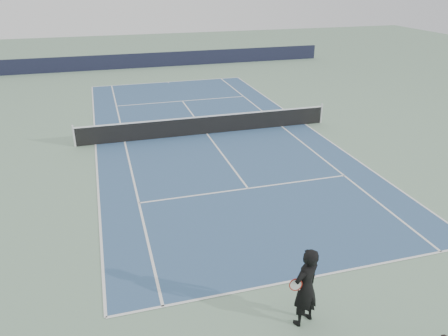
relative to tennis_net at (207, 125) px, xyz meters
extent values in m
plane|color=gray|center=(0.00, 0.00, -0.50)|extent=(80.00, 80.00, 0.00)
cube|color=#34547B|center=(0.00, 0.00, -0.50)|extent=(10.97, 23.77, 0.01)
cylinder|color=silver|center=(-6.40, 0.00, 0.03)|extent=(0.10, 0.10, 1.07)
cylinder|color=silver|center=(6.40, 0.00, 0.03)|extent=(0.10, 0.10, 1.07)
cube|color=black|center=(0.00, 0.00, -0.04)|extent=(12.80, 0.03, 0.90)
cube|color=white|center=(0.00, 0.00, 0.43)|extent=(12.80, 0.04, 0.06)
cube|color=black|center=(0.00, 17.88, 0.10)|extent=(30.00, 0.25, 1.20)
imported|color=black|center=(-1.02, -13.29, 0.51)|extent=(0.92, 0.81, 2.02)
torus|color=maroon|center=(-1.30, -13.34, 0.68)|extent=(0.34, 0.18, 0.36)
cylinder|color=white|center=(-1.30, -13.34, 0.68)|extent=(0.29, 0.14, 0.32)
cylinder|color=white|center=(-1.18, -13.31, 0.42)|extent=(0.08, 0.13, 0.27)
camera|label=1|loc=(-5.01, -20.36, 7.04)|focal=35.00mm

